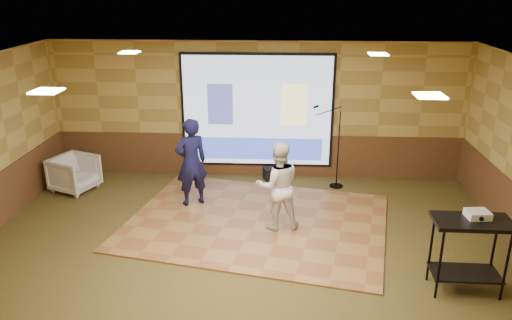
# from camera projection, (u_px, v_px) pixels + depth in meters

# --- Properties ---
(ground) EXTENTS (9.00, 9.00, 0.00)m
(ground) POSITION_uv_depth(u_px,v_px,m) (246.00, 253.00, 8.12)
(ground) COLOR #2C3819
(ground) RESTS_ON ground
(room_shell) EXTENTS (9.04, 7.04, 3.02)m
(room_shell) POSITION_uv_depth(u_px,v_px,m) (245.00, 130.00, 7.40)
(room_shell) COLOR tan
(room_shell) RESTS_ON ground
(wainscot_back) EXTENTS (9.00, 0.04, 0.95)m
(wainscot_back) POSITION_uv_depth(u_px,v_px,m) (257.00, 155.00, 11.22)
(wainscot_back) COLOR #4F301A
(wainscot_back) RESTS_ON ground
(projector_screen) EXTENTS (3.32, 0.06, 2.52)m
(projector_screen) POSITION_uv_depth(u_px,v_px,m) (257.00, 112.00, 10.84)
(projector_screen) COLOR black
(projector_screen) RESTS_ON room_shell
(downlight_nw) EXTENTS (0.32, 0.32, 0.02)m
(downlight_nw) POSITION_uv_depth(u_px,v_px,m) (130.00, 52.00, 8.91)
(downlight_nw) COLOR #FCE4BD
(downlight_nw) RESTS_ON room_shell
(downlight_ne) EXTENTS (0.32, 0.32, 0.02)m
(downlight_ne) POSITION_uv_depth(u_px,v_px,m) (378.00, 54.00, 8.68)
(downlight_ne) COLOR #FCE4BD
(downlight_ne) RESTS_ON room_shell
(downlight_sw) EXTENTS (0.32, 0.32, 0.02)m
(downlight_sw) POSITION_uv_depth(u_px,v_px,m) (47.00, 91.00, 5.81)
(downlight_sw) COLOR #FCE4BD
(downlight_sw) RESTS_ON room_shell
(downlight_se) EXTENTS (0.32, 0.32, 0.02)m
(downlight_se) POSITION_uv_depth(u_px,v_px,m) (430.00, 96.00, 5.58)
(downlight_se) COLOR #FCE4BD
(downlight_se) RESTS_ON room_shell
(dance_floor) EXTENTS (5.20, 4.35, 0.03)m
(dance_floor) POSITION_uv_depth(u_px,v_px,m) (257.00, 221.00, 9.14)
(dance_floor) COLOR olive
(dance_floor) RESTS_ON ground
(player_left) EXTENTS (0.75, 0.68, 1.73)m
(player_left) POSITION_uv_depth(u_px,v_px,m) (191.00, 162.00, 9.55)
(player_left) COLOR #12133A
(player_left) RESTS_ON dance_floor
(player_right) EXTENTS (0.88, 0.75, 1.59)m
(player_right) POSITION_uv_depth(u_px,v_px,m) (278.00, 186.00, 8.64)
(player_right) COLOR silver
(player_right) RESTS_ON dance_floor
(av_table) EXTENTS (1.05, 0.55, 1.11)m
(av_table) POSITION_uv_depth(u_px,v_px,m) (470.00, 240.00, 6.89)
(av_table) COLOR black
(av_table) RESTS_ON ground
(projector) EXTENTS (0.33, 0.28, 0.10)m
(projector) POSITION_uv_depth(u_px,v_px,m) (478.00, 214.00, 6.84)
(projector) COLOR silver
(projector) RESTS_ON av_table
(mic_stand) EXTENTS (0.70, 0.29, 1.79)m
(mic_stand) POSITION_uv_depth(u_px,v_px,m) (335.00, 165.00, 10.57)
(mic_stand) COLOR black
(mic_stand) RESTS_ON ground
(banquet_chair) EXTENTS (1.06, 1.05, 0.75)m
(banquet_chair) POSITION_uv_depth(u_px,v_px,m) (75.00, 173.00, 10.43)
(banquet_chair) COLOR gray
(banquet_chair) RESTS_ON ground
(duffel_bag) EXTENTS (0.48, 0.39, 0.26)m
(duffel_bag) POSITION_uv_depth(u_px,v_px,m) (273.00, 173.00, 11.10)
(duffel_bag) COLOR black
(duffel_bag) RESTS_ON ground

